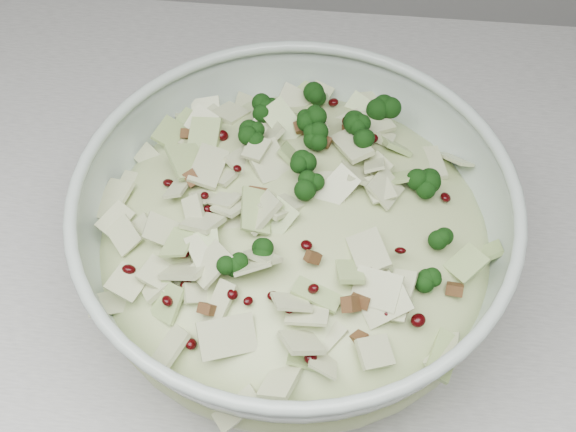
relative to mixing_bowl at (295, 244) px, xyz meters
name	(u,v)px	position (x,y,z in m)	size (l,w,h in m)	color
mixing_bowl	(295,244)	(0.00, 0.00, 0.00)	(0.41, 0.41, 0.14)	#AFC1B5
salad	(295,228)	(0.00, 0.00, 0.02)	(0.31, 0.31, 0.14)	#B6C083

